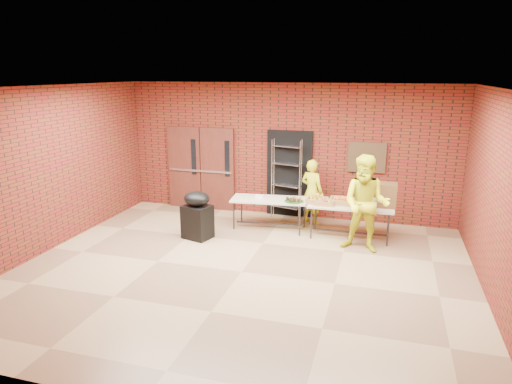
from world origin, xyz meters
TOP-DOWN VIEW (x-y plane):
  - room at (0.00, 0.00)m, footprint 8.08×7.08m
  - double_doors at (-2.20, 3.44)m, footprint 1.78×0.12m
  - dark_doorway at (0.10, 3.46)m, footprint 1.10×0.06m
  - bronze_plaque at (1.90, 3.45)m, footprint 0.85×0.04m
  - wire_rack at (0.06, 3.32)m, footprint 0.73×0.39m
  - table_left at (-0.12, 2.39)m, footprint 1.76×0.89m
  - table_right at (1.69, 2.30)m, footprint 1.77×0.75m
  - basket_bananas at (0.98, 2.26)m, footprint 0.45×0.35m
  - basket_oranges at (1.48, 2.34)m, footprint 0.50×0.39m
  - basket_apples at (1.13, 2.16)m, footprint 0.41×0.32m
  - muffin_tray at (0.46, 2.32)m, footprint 0.42×0.42m
  - napkin_box at (-0.35, 2.41)m, footprint 0.19×0.13m
  - coffee_dispenser at (2.40, 2.38)m, footprint 0.38×0.34m
  - cup_stack_front at (2.06, 2.17)m, footprint 0.09×0.09m
  - cup_stack_mid at (2.16, 2.11)m, footprint 0.08×0.08m
  - cup_stack_back at (1.97, 2.28)m, footprint 0.09×0.09m
  - covered_grill at (-1.43, 1.37)m, footprint 0.67×0.61m
  - volunteer_woman at (0.72, 3.07)m, footprint 0.64×0.54m
  - volunteer_man at (2.01, 1.64)m, footprint 1.05×0.88m

SIDE VIEW (x-z plane):
  - covered_grill at x=-1.43m, z-range 0.00..1.02m
  - table_left at x=-0.12m, z-range 0.29..0.98m
  - table_right at x=1.69m, z-range 0.30..1.03m
  - napkin_box at x=-0.35m, z-range 0.70..0.76m
  - muffin_tray at x=0.46m, z-range 0.69..0.79m
  - volunteer_woman at x=0.72m, z-range 0.00..1.51m
  - basket_apples at x=1.13m, z-range 0.72..0.84m
  - basket_bananas at x=0.98m, z-range 0.72..0.86m
  - basket_oranges at x=1.48m, z-range 0.72..0.87m
  - cup_stack_mid at x=2.16m, z-range 0.73..0.96m
  - cup_stack_back at x=1.97m, z-range 0.73..0.98m
  - cup_stack_front at x=2.06m, z-range 0.73..0.99m
  - wire_rack at x=0.06m, z-range 0.00..1.90m
  - volunteer_man at x=2.01m, z-range 0.00..1.92m
  - coffee_dispenser at x=2.40m, z-range 0.73..1.23m
  - dark_doorway at x=0.10m, z-range 0.00..2.10m
  - double_doors at x=-2.20m, z-range 0.00..2.10m
  - bronze_plaque at x=1.90m, z-range 1.20..1.90m
  - room at x=0.00m, z-range -0.04..3.24m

